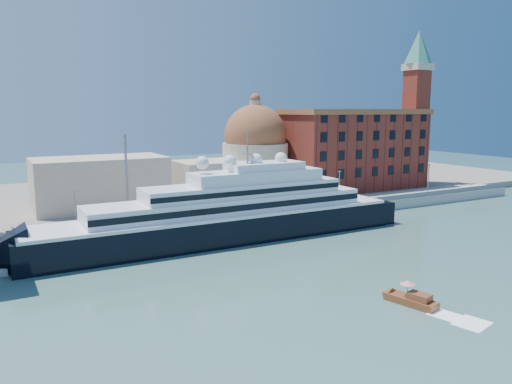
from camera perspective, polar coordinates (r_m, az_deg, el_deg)
ground at (r=80.28m, az=6.19°, el=-8.87°), size 400.00×400.00×0.00m
quay at (r=108.49m, az=-4.17°, el=-3.32°), size 180.00×10.00×2.50m
land at (r=146.12m, az=-10.92°, el=-0.26°), size 260.00×72.00×2.00m
quay_fence at (r=104.11m, az=-3.14°, el=-2.81°), size 180.00×0.10×1.20m
superyacht at (r=95.27m, az=-5.19°, el=-3.24°), size 83.53×11.58×24.96m
water_taxi at (r=69.21m, az=17.43°, el=-11.61°), size 3.90×7.22×3.26m
warehouse at (r=149.70m, az=11.19°, el=4.89°), size 43.00×19.00×23.25m
campanile at (r=165.78m, az=17.83°, el=10.23°), size 8.40×8.40×47.00m
church at (r=130.89m, az=-6.04°, el=3.13°), size 66.00×18.00×25.50m
lamp_posts at (r=100.73m, az=-10.37°, el=0.54°), size 120.80×2.40×18.00m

